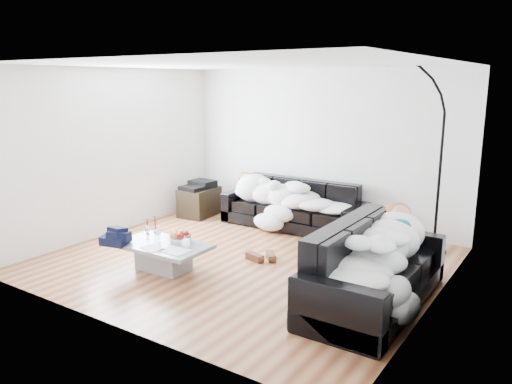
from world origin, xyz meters
The scene contains 24 objects.
ground centered at (0.00, 0.00, 0.00)m, with size 5.00×5.00×0.00m, color brown.
wall_back centered at (0.00, 2.25, 1.30)m, with size 5.00×0.02×2.60m, color silver.
wall_left centered at (-2.50, 0.00, 1.30)m, with size 0.02×4.50×2.60m, color silver.
wall_right centered at (2.50, 0.00, 1.30)m, with size 0.02×4.50×2.60m, color silver.
ceiling centered at (0.00, 0.00, 2.60)m, with size 5.00×5.00×0.00m, color white.
sofa_back centered at (-0.21, 1.73, 0.39)m, with size 2.39×0.83×0.78m, color black.
sofa_right centered at (1.97, -0.32, 0.44)m, with size 2.20×0.94×0.89m, color black.
sleeper_back centered at (-0.21, 1.68, 0.62)m, with size 2.02×0.70×0.40m, color white, non-canonical shape.
sleeper_right centered at (1.97, -0.32, 0.65)m, with size 1.88×0.79×0.46m, color white, non-canonical shape.
teal_cushion centered at (1.91, 0.36, 0.72)m, with size 0.36×0.30×0.20m, color #0E625F.
coffee_table centered at (-0.67, -0.86, 0.18)m, with size 1.20×0.70×0.35m, color #939699.
fruit_bowl centered at (-0.51, -0.69, 0.44)m, with size 0.28×0.28×0.17m, color white.
wine_glass_a centered at (-0.86, -0.72, 0.43)m, with size 0.07×0.07×0.16m, color white.
wine_glass_b centered at (-0.97, -0.83, 0.44)m, with size 0.08×0.08×0.18m, color white.
wine_glass_c centered at (-0.76, -0.85, 0.44)m, with size 0.07×0.07×0.18m, color white.
candle_left centered at (-1.14, -0.67, 0.46)m, with size 0.04×0.04×0.21m, color maroon.
candle_right centered at (-1.09, -0.56, 0.47)m, with size 0.04×0.04×0.24m, color maroon.
newspaper_a centered at (-0.35, -0.97, 0.36)m, with size 0.34×0.26×0.01m, color silver.
newspaper_b centered at (-0.64, -1.07, 0.36)m, with size 0.29×0.21×0.01m, color silver.
navy_jacket centered at (-1.18, -1.14, 0.52)m, with size 0.35×0.29×0.18m, color black, non-canonical shape.
shoes centered at (0.21, 0.14, 0.05)m, with size 0.47×0.34×0.11m, color #472311, non-canonical shape.
av_cabinet centered at (-2.01, 1.47, 0.25)m, with size 0.50×0.73×0.50m, color black.
stereo centered at (-2.01, 1.47, 0.57)m, with size 0.44×0.34×0.13m, color black.
floor_lamp centered at (2.07, 1.79, 1.21)m, with size 0.88×0.35×2.43m, color black, non-canonical shape.
Camera 1 is at (3.71, -5.28, 2.39)m, focal length 35.00 mm.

